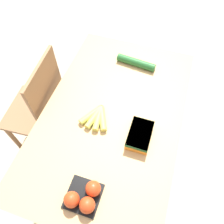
# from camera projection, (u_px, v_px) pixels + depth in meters

# --- Properties ---
(ground_plane) EXTENTS (12.00, 12.00, 0.00)m
(ground_plane) POSITION_uv_depth(u_px,v_px,m) (112.00, 159.00, 1.95)
(ground_plane) COLOR #B7A88E
(dining_table) EXTENTS (1.34, 0.83, 0.74)m
(dining_table) POSITION_uv_depth(u_px,v_px,m) (112.00, 123.00, 1.41)
(dining_table) COLOR tan
(dining_table) RESTS_ON ground_plane
(chair) EXTENTS (0.45, 0.43, 0.96)m
(chair) POSITION_uv_depth(u_px,v_px,m) (41.00, 109.00, 1.65)
(chair) COLOR #8E6642
(chair) RESTS_ON ground_plane
(banana_bunch) EXTENTS (0.18, 0.18, 0.04)m
(banana_bunch) POSITION_uv_depth(u_px,v_px,m) (97.00, 117.00, 1.30)
(banana_bunch) COLOR brown
(banana_bunch) RESTS_ON dining_table
(tomato_pack) EXTENTS (0.17, 0.17, 0.09)m
(tomato_pack) POSITION_uv_depth(u_px,v_px,m) (84.00, 197.00, 1.03)
(tomato_pack) COLOR black
(tomato_pack) RESTS_ON dining_table
(carrot_bag) EXTENTS (0.19, 0.12, 0.06)m
(carrot_bag) POSITION_uv_depth(u_px,v_px,m) (140.00, 135.00, 1.21)
(carrot_bag) COLOR orange
(carrot_bag) RESTS_ON dining_table
(cucumber_near) EXTENTS (0.08, 0.28, 0.05)m
(cucumber_near) POSITION_uv_depth(u_px,v_px,m) (136.00, 62.00, 1.53)
(cucumber_near) COLOR #236028
(cucumber_near) RESTS_ON dining_table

